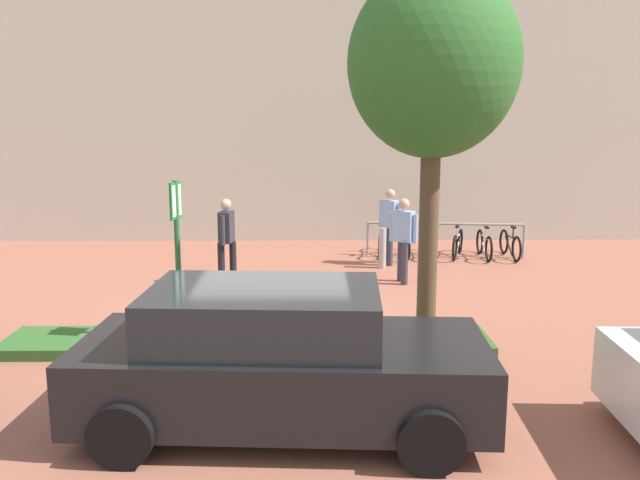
% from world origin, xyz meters
% --- Properties ---
extents(ground_plane, '(60.00, 60.00, 0.00)m').
position_xyz_m(ground_plane, '(0.00, 0.00, 0.00)').
color(ground_plane, '#9E5B47').
extents(building_facade, '(28.00, 1.20, 10.00)m').
position_xyz_m(building_facade, '(0.00, 7.33, 5.00)').
color(building_facade, beige).
rests_on(building_facade, ground).
extents(planter_strip, '(7.00, 1.10, 0.16)m').
position_xyz_m(planter_strip, '(-0.27, -1.80, 0.08)').
color(planter_strip, '#336028').
rests_on(planter_strip, ground).
extents(tree_sidewalk, '(2.37, 2.37, 5.34)m').
position_xyz_m(tree_sidewalk, '(2.33, -1.68, 3.99)').
color(tree_sidewalk, brown).
rests_on(tree_sidewalk, ground).
extents(parking_sign_post, '(0.10, 0.36, 2.44)m').
position_xyz_m(parking_sign_post, '(-1.24, -1.80, 1.59)').
color(parking_sign_post, '#2D7238').
rests_on(parking_sign_post, ground).
extents(bike_at_sign, '(1.62, 0.60, 0.86)m').
position_xyz_m(bike_at_sign, '(-1.21, -1.60, 0.35)').
color(bike_at_sign, black).
rests_on(bike_at_sign, ground).
extents(bike_rack_cluster, '(3.74, 1.89, 0.83)m').
position_xyz_m(bike_rack_cluster, '(3.86, 4.56, 0.35)').
color(bike_rack_cluster, '#99999E').
rests_on(bike_rack_cluster, ground).
extents(bollard_steel, '(0.16, 0.16, 0.90)m').
position_xyz_m(bollard_steel, '(2.23, 3.35, 0.45)').
color(bollard_steel, '#ADADB2').
rests_on(bollard_steel, ground).
extents(person_casual_tan, '(0.47, 0.45, 1.72)m').
position_xyz_m(person_casual_tan, '(2.43, 3.73, 0.98)').
color(person_casual_tan, '#383342').
rests_on(person_casual_tan, ground).
extents(person_shirt_blue, '(0.53, 0.42, 1.72)m').
position_xyz_m(person_shirt_blue, '(2.50, 2.00, 0.98)').
color(person_shirt_blue, '#383342').
rests_on(person_shirt_blue, ground).
extents(person_suited_navy, '(0.36, 0.60, 1.72)m').
position_xyz_m(person_suited_navy, '(-1.03, 1.98, 0.98)').
color(person_suited_navy, black).
rests_on(person_suited_navy, ground).
extents(car_black_suv, '(4.39, 2.22, 1.54)m').
position_xyz_m(car_black_suv, '(0.30, -4.31, 0.76)').
color(car_black_suv, black).
rests_on(car_black_suv, ground).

